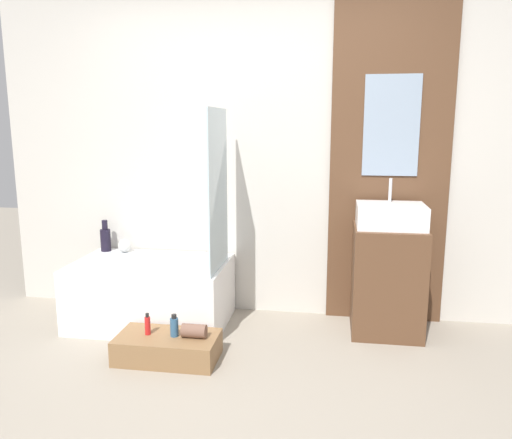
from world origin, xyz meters
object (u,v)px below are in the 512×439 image
object	(u,v)px
sink	(391,216)
vase_round_light	(125,246)
bathtub	(152,292)
wooden_step_bench	(168,347)
bottle_soap_primary	(148,325)
bottle_soap_secondary	(174,326)
vase_tall_dark	(106,238)

from	to	relation	value
sink	vase_round_light	bearing A→B (deg)	175.79
bathtub	wooden_step_bench	xyz separation A→B (m)	(0.32, -0.58, -0.16)
bottle_soap_primary	bottle_soap_secondary	distance (m)	0.18
bathtub	vase_tall_dark	bearing A→B (deg)	150.53
bottle_soap_primary	wooden_step_bench	bearing A→B (deg)	0.00
wooden_step_bench	vase_tall_dark	bearing A→B (deg)	133.43
wooden_step_bench	sink	size ratio (longest dim) A/B	1.38
wooden_step_bench	bottle_soap_primary	world-z (taller)	bottle_soap_primary
vase_round_light	bottle_soap_secondary	xyz separation A→B (m)	(0.70, -0.85, -0.31)
vase_round_light	bottle_soap_primary	distance (m)	1.04
bottle_soap_primary	bottle_soap_secondary	xyz separation A→B (m)	(0.18, 0.00, 0.00)
bathtub	vase_tall_dark	world-z (taller)	vase_tall_dark
sink	bottle_soap_secondary	size ratio (longest dim) A/B	3.23
vase_round_light	bottle_soap_secondary	size ratio (longest dim) A/B	0.74
wooden_step_bench	sink	world-z (taller)	sink
wooden_step_bench	sink	xyz separation A→B (m)	(1.47, 0.69, 0.80)
wooden_step_bench	sink	bearing A→B (deg)	25.30
vase_tall_dark	wooden_step_bench	bearing A→B (deg)	-46.57
bathtub	bottle_soap_secondary	xyz separation A→B (m)	(0.37, -0.58, -0.01)
wooden_step_bench	bottle_soap_secondary	distance (m)	0.16
wooden_step_bench	bottle_soap_primary	size ratio (longest dim) A/B	4.55
wooden_step_bench	vase_round_light	size ratio (longest dim) A/B	6.02
bathtub	sink	xyz separation A→B (m)	(1.79, 0.11, 0.64)
bathtub	vase_tall_dark	size ratio (longest dim) A/B	4.48
sink	vase_round_light	size ratio (longest dim) A/B	4.37
wooden_step_bench	bottle_soap_secondary	world-z (taller)	bottle_soap_secondary
wooden_step_bench	bottle_soap_primary	bearing A→B (deg)	180.00
bottle_soap_primary	vase_tall_dark	bearing A→B (deg)	128.39
bottle_soap_secondary	wooden_step_bench	bearing A→B (deg)	180.00
bathtub	bottle_soap_secondary	world-z (taller)	bathtub
sink	bottle_soap_primary	world-z (taller)	sink
sink	vase_round_light	distance (m)	2.15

